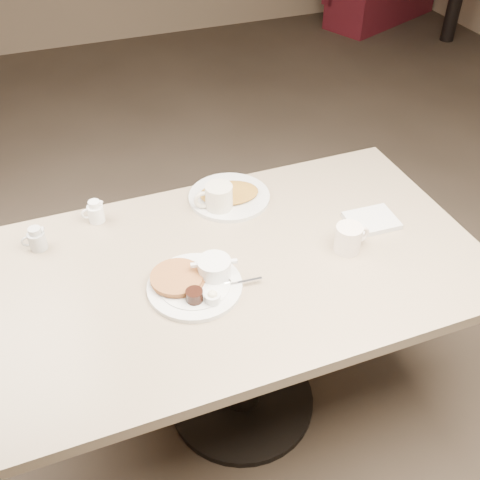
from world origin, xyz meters
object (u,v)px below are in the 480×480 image
object	(u,v)px
coffee_mug_near	(349,238)
creamer_right	(95,212)
coffee_mug_far	(218,198)
diner_table	(242,299)
creamer_left	(37,239)
main_plate	(196,280)
hash_plate	(229,195)

from	to	relation	value
coffee_mug_near	creamer_right	size ratio (longest dim) A/B	1.44
coffee_mug_near	coffee_mug_far	distance (m)	0.47
diner_table	creamer_right	world-z (taller)	creamer_right
creamer_left	creamer_right	size ratio (longest dim) A/B	1.01
diner_table	creamer_left	distance (m)	0.69
creamer_left	creamer_right	xyz separation A→B (m)	(0.20, 0.08, 0.00)
diner_table	coffee_mug_far	bearing A→B (deg)	86.58
diner_table	coffee_mug_far	world-z (taller)	coffee_mug_far
diner_table	coffee_mug_near	size ratio (longest dim) A/B	12.34
coffee_mug_far	creamer_left	world-z (taller)	coffee_mug_far
main_plate	creamer_left	size ratio (longest dim) A/B	4.26
creamer_left	hash_plate	size ratio (longest dim) A/B	0.26
hash_plate	diner_table	bearing A→B (deg)	-103.05
main_plate	hash_plate	xyz separation A→B (m)	(0.24, 0.38, -0.01)
diner_table	coffee_mug_far	distance (m)	0.35
main_plate	creamer_right	xyz separation A→B (m)	(-0.22, 0.42, 0.01)
hash_plate	coffee_mug_near	bearing A→B (deg)	-56.69
hash_plate	main_plate	bearing A→B (deg)	-122.46
diner_table	creamer_left	size ratio (longest dim) A/B	17.56
coffee_mug_near	creamer_left	xyz separation A→B (m)	(-0.92, 0.36, -0.01)
diner_table	hash_plate	world-z (taller)	hash_plate
creamer_left	creamer_right	distance (m)	0.21
hash_plate	creamer_left	bearing A→B (deg)	-176.82
coffee_mug_near	main_plate	bearing A→B (deg)	178.61
coffee_mug_near	creamer_right	bearing A→B (deg)	149.07
diner_table	coffee_mug_near	distance (m)	0.40
hash_plate	creamer_right	bearing A→B (deg)	175.18
hash_plate	coffee_mug_far	bearing A→B (deg)	-139.07
diner_table	creamer_left	bearing A→B (deg)	153.65
main_plate	creamer_left	distance (m)	0.54
main_plate	coffee_mug_far	xyz separation A→B (m)	(0.18, 0.33, 0.03)
main_plate	hash_plate	size ratio (longest dim) A/B	1.11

